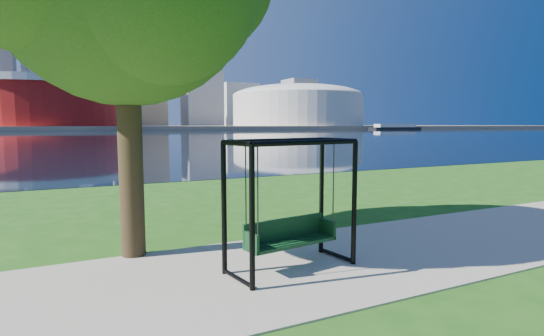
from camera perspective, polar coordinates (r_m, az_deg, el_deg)
ground at (r=8.35m, az=1.03°, el=-12.24°), size 900.00×900.00×0.00m
path at (r=7.93m, az=2.74°, el=-13.13°), size 120.00×4.00×0.03m
river at (r=109.14m, az=-24.48°, el=3.94°), size 900.00×180.00×0.02m
far_bank at (r=313.07m, az=-25.78°, el=4.95°), size 900.00×228.00×2.00m
stadium at (r=242.41m, az=-28.10°, el=7.89°), size 83.00×83.00×32.00m
arena at (r=279.26m, az=3.49°, el=8.54°), size 84.00×84.00×26.56m
skyline at (r=328.14m, az=-26.84°, el=11.03°), size 392.00×66.00×96.50m
swing at (r=7.54m, az=2.49°, el=-5.32°), size 2.41×1.31×2.34m
barge at (r=255.16m, az=16.21°, el=5.32°), size 31.09×11.44×3.04m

